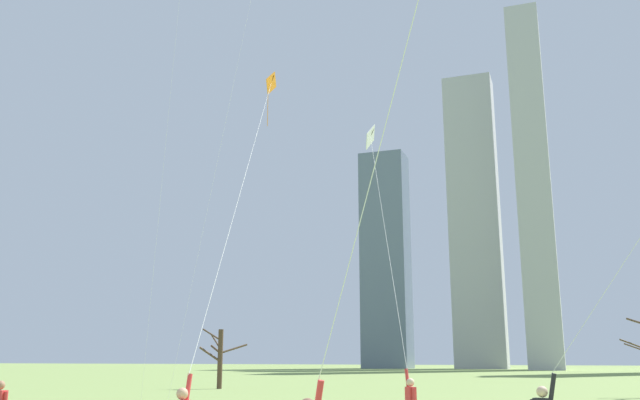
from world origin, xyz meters
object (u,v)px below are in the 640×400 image
object	(u,v)px
kite_flyer_midfield_center_blue	(583,358)
distant_kite_drifting_right_purple	(249,9)
bare_tree_center	(220,356)
kite_flyer_midfield_left_yellow	(359,251)
kite_flyer_far_back_white	(400,331)
kite_flyer_midfield_right_orange	(200,352)

from	to	relation	value
kite_flyer_midfield_center_blue	distant_kite_drifting_right_purple	size ratio (longest dim) A/B	0.54
distant_kite_drifting_right_purple	bare_tree_center	distance (m)	24.75
kite_flyer_midfield_left_yellow	distant_kite_drifting_right_purple	world-z (taller)	distant_kite_drifting_right_purple
kite_flyer_midfield_center_blue	bare_tree_center	size ratio (longest dim) A/B	3.01
kite_flyer_midfield_center_blue	bare_tree_center	world-z (taller)	kite_flyer_midfield_center_blue
kite_flyer_far_back_white	distant_kite_drifting_right_purple	world-z (taller)	distant_kite_drifting_right_purple
kite_flyer_far_back_white	kite_flyer_midfield_right_orange	xyz separation A→B (m)	(-2.39, -7.75, -0.67)
kite_flyer_far_back_white	kite_flyer_midfield_right_orange	distance (m)	8.14
kite_flyer_midfield_left_yellow	kite_flyer_midfield_right_orange	bearing A→B (deg)	137.08
kite_flyer_midfield_left_yellow	bare_tree_center	world-z (taller)	kite_flyer_midfield_left_yellow
kite_flyer_far_back_white	bare_tree_center	xyz separation A→B (m)	(-18.94, 23.87, -0.68)
kite_flyer_far_back_white	distant_kite_drifting_right_purple	size ratio (longest dim) A/B	0.53
kite_flyer_midfield_right_orange	distant_kite_drifting_right_purple	xyz separation A→B (m)	(-7.94, 17.66, 18.52)
bare_tree_center	distant_kite_drifting_right_purple	bearing A→B (deg)	-58.33
kite_flyer_far_back_white	bare_tree_center	distance (m)	30.48
kite_flyer_midfield_right_orange	bare_tree_center	distance (m)	35.69
kite_flyer_midfield_center_blue	kite_flyer_midfield_right_orange	bearing A→B (deg)	-165.95
distant_kite_drifting_right_purple	bare_tree_center	size ratio (longest dim) A/B	5.54
kite_flyer_midfield_left_yellow	distant_kite_drifting_right_purple	distance (m)	30.83
kite_flyer_far_back_white	kite_flyer_midfield_center_blue	bearing A→B (deg)	-49.43
kite_flyer_midfield_right_orange	bare_tree_center	xyz separation A→B (m)	(-16.55, 31.62, -0.01)
kite_flyer_midfield_center_blue	bare_tree_center	bearing A→B (deg)	128.86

